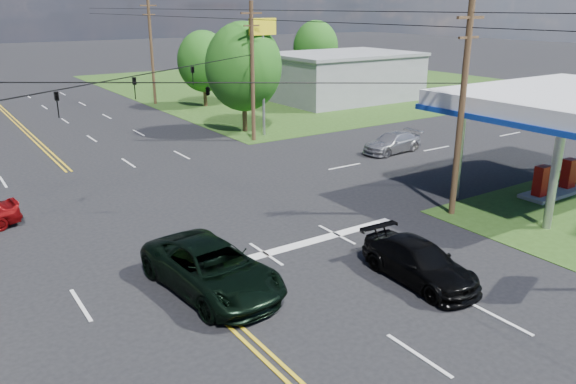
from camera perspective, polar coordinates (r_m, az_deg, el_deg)
ground at (r=27.48m, az=-17.44°, el=-1.96°), size 280.00×280.00×0.00m
grass_ne at (r=71.30m, az=2.45°, el=10.98°), size 46.00×48.00×0.03m
stop_bar at (r=22.65m, az=0.96°, el=-5.47°), size 10.00×0.50×0.02m
retail_ne at (r=58.57m, az=5.53°, el=11.48°), size 14.00×10.00×4.40m
gas_canopy at (r=30.64m, az=26.49°, el=8.14°), size 12.20×8.20×5.35m
pole_se at (r=25.84m, az=17.23°, el=8.12°), size 1.60×0.28×9.50m
pole_ne at (r=39.59m, az=-3.64°, el=12.20°), size 1.60×0.28×9.50m
pole_right_far at (r=56.72m, az=-13.70°, el=13.85°), size 1.60×0.28×10.00m
span_wire_signals at (r=26.10m, az=-18.71°, el=10.48°), size 26.00×18.00×1.13m
power_lines at (r=23.99m, az=-17.99°, el=16.21°), size 26.04×100.00×0.64m
tree_right_a at (r=42.68m, az=-4.54°, el=12.56°), size 5.70×5.70×8.18m
tree_right_b at (r=54.49m, az=-8.56°, el=12.98°), size 4.94×4.94×7.09m
tree_far_r at (r=68.66m, az=2.83°, el=14.51°), size 5.32×5.32×7.63m
pickup_dkgreen at (r=19.10m, az=-7.73°, el=-7.68°), size 3.29×6.13×1.64m
suv_black at (r=20.18m, az=13.19°, el=-6.95°), size 2.13×4.82×1.37m
sedan_far at (r=37.53m, az=10.55°, el=4.96°), size 4.59×2.19×1.29m
polesign_ne at (r=41.06m, az=-2.57°, el=14.76°), size 2.32×0.59×8.38m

